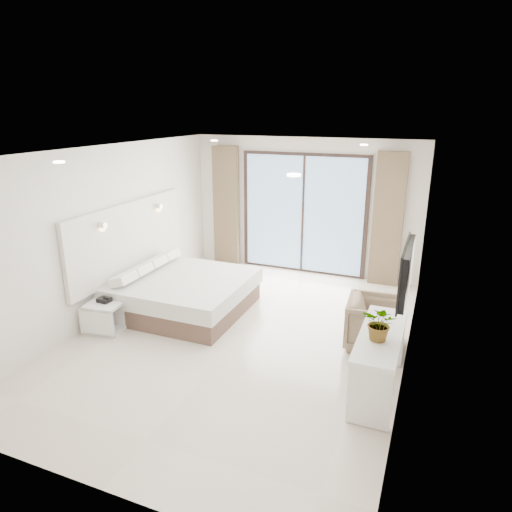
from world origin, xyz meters
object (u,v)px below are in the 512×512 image
at_px(bed, 183,293).
at_px(nightstand, 105,318).
at_px(armchair, 375,321).
at_px(console_desk, 380,350).

distance_m(bed, nightstand, 1.32).
height_order(nightstand, armchair, armchair).
bearing_deg(armchair, bed, 84.80).
xyz_separation_m(console_desk, armchair, (-0.19, 1.10, -0.17)).
relative_size(console_desk, armchair, 1.93).
bearing_deg(bed, console_desk, -19.09).
bearing_deg(bed, nightstand, -121.18).
bearing_deg(bed, armchair, -0.92).
distance_m(console_desk, armchair, 1.13).
relative_size(nightstand, console_desk, 0.37).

